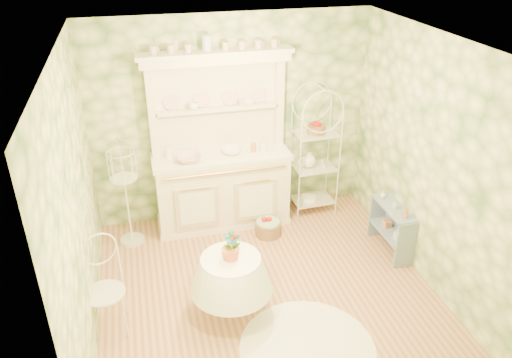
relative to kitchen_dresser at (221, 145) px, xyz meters
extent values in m
plane|color=tan|center=(0.20, -1.52, -1.15)|extent=(3.60, 3.60, 0.00)
plane|color=white|center=(0.20, -1.52, 1.56)|extent=(3.60, 3.60, 0.00)
plane|color=beige|center=(-1.60, -1.52, 0.21)|extent=(3.60, 3.60, 0.00)
plane|color=beige|center=(2.00, -1.52, 0.21)|extent=(3.60, 3.60, 0.00)
plane|color=beige|center=(0.20, 0.28, 0.21)|extent=(3.60, 3.60, 0.00)
plane|color=beige|center=(0.20, -3.32, 0.21)|extent=(3.60, 3.60, 0.00)
cube|color=white|center=(0.00, 0.00, 0.00)|extent=(1.87, 0.61, 2.29)
cube|color=white|center=(1.28, 0.03, -0.21)|extent=(0.60, 0.44, 1.87)
cube|color=#7489A7|center=(1.88, -1.14, -0.82)|extent=(0.30, 0.76, 0.65)
cylinder|color=white|center=(-0.25, -1.78, -0.76)|extent=(0.92, 0.92, 0.78)
cube|color=white|center=(-1.48, -1.67, -0.75)|extent=(0.46, 0.46, 0.79)
cube|color=white|center=(-1.22, -0.17, -0.47)|extent=(0.36, 0.36, 1.34)
cylinder|color=#8A6645|center=(0.51, -0.45, -1.05)|extent=(0.33, 0.33, 0.19)
cylinder|color=white|center=(0.36, -2.42, -1.14)|extent=(1.62, 1.62, 0.01)
imported|color=white|center=(-0.42, -0.10, -0.13)|extent=(0.31, 0.31, 0.07)
imported|color=white|center=(0.14, -0.01, -0.13)|extent=(0.30, 0.30, 0.08)
imported|color=white|center=(-0.30, 0.14, 0.47)|extent=(0.14, 0.14, 0.10)
imported|color=white|center=(0.31, 0.16, 0.47)|extent=(0.11, 0.11, 0.08)
imported|color=#3F7238|center=(-0.23, -1.80, -0.30)|extent=(0.17, 0.12, 0.32)
imported|color=#AC6C42|center=(1.88, -1.38, -0.46)|extent=(0.08, 0.08, 0.16)
imported|color=#A8C8DF|center=(1.85, -1.17, -0.49)|extent=(0.05, 0.05, 0.10)
imported|color=silver|center=(1.84, -0.89, -0.50)|extent=(0.09, 0.09, 0.09)
camera|label=1|loc=(-0.97, -5.68, 2.54)|focal=35.00mm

